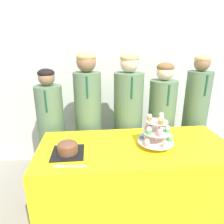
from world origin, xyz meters
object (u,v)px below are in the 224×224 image
student_1 (89,126)px  student_3 (160,128)px  round_cake (68,148)px  student_2 (128,126)px  student_4 (194,123)px  cake_knife (65,167)px  student_0 (52,135)px  cupcake_stand (157,132)px

student_1 → student_3: 0.83m
round_cake → student_2: size_ratio=0.17×
student_4 → cake_knife: bearing=-149.3°
student_1 → student_4: (1.23, -0.00, -0.03)m
student_1 → student_2: 0.44m
student_2 → student_3: size_ratio=1.07×
round_cake → student_1: bearing=75.9°
student_3 → student_0: bearing=-180.0°
round_cake → student_3: bearing=33.0°
student_3 → cupcake_stand: bearing=-113.2°
cupcake_stand → student_1: (-0.57, 0.60, -0.16)m
round_cake → cake_knife: bearing=-91.3°
student_0 → student_4: size_ratio=0.92×
cake_knife → student_0: size_ratio=0.17×
student_1 → student_3: size_ratio=1.08×
student_4 → cupcake_stand: bearing=-137.7°
student_3 → student_4: 0.41m
cupcake_stand → student_1: size_ratio=0.20×
student_3 → round_cake: bearing=-147.0°
round_cake → cupcake_stand: (0.73, 0.04, 0.08)m
round_cake → cupcake_stand: size_ratio=0.84×
student_2 → student_3: bearing=-0.0°
student_0 → student_3: size_ratio=0.97×
student_3 → student_4: student_4 is taller
student_2 → student_1: bearing=-180.0°
round_cake → student_0: 0.71m
student_2 → student_4: bearing=-0.0°
round_cake → student_4: size_ratio=0.17×
student_0 → cupcake_stand: bearing=-31.6°
student_1 → student_3: (0.83, -0.00, -0.07)m
round_cake → cake_knife: size_ratio=1.08×
student_1 → student_2: bearing=0.0°
round_cake → cake_knife: 0.19m
student_0 → student_1: 0.42m
cupcake_stand → student_0: 1.18m
student_1 → student_3: student_1 is taller
cupcake_stand → student_3: (0.26, 0.60, -0.23)m
student_0 → student_4: (1.64, 0.00, 0.07)m
cake_knife → student_0: (-0.24, 0.83, -0.13)m
round_cake → student_1: (0.16, 0.64, -0.08)m
cupcake_stand → student_2: bearing=102.3°
cake_knife → student_1: 0.85m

